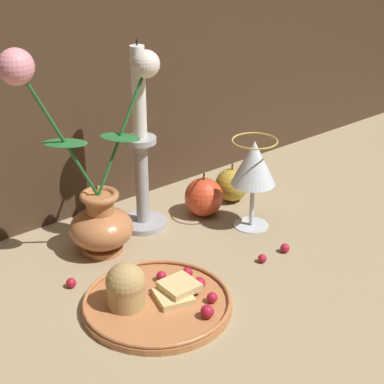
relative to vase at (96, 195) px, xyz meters
name	(u,v)px	position (x,y,z in m)	size (l,w,h in m)	color
ground_plane	(170,259)	(0.08, -0.10, -0.11)	(2.40, 2.40, 0.00)	#9E8966
vase	(96,195)	(0.00, 0.00, 0.00)	(0.27, 0.11, 0.36)	#B77042
plate_with_pastries	(151,298)	(-0.03, -0.19, -0.09)	(0.22, 0.22, 0.08)	#B77042
wine_glass	(252,165)	(0.26, -0.09, 0.01)	(0.08, 0.08, 0.17)	silver
candlestick	(141,161)	(0.11, 0.03, 0.02)	(0.09, 0.09, 0.34)	#A3A3A8
apple_beside_vase	(232,185)	(0.31, 0.01, -0.07)	(0.07, 0.07, 0.08)	#B2932D
apple_near_glass	(204,197)	(0.22, -0.01, -0.07)	(0.07, 0.07, 0.08)	#D14223
berry_near_plate	(262,258)	(0.19, -0.20, -0.10)	(0.01, 0.01, 0.01)	#AD192D
berry_front_center	(285,248)	(0.24, -0.20, -0.10)	(0.02, 0.02, 0.02)	#AD192D
berry_by_glass_stem	(71,283)	(-0.09, -0.06, -0.10)	(0.02, 0.02, 0.02)	#AD192D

